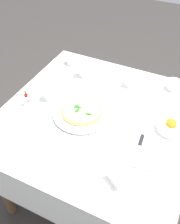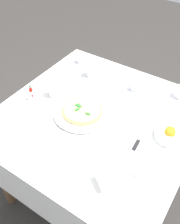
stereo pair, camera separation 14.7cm
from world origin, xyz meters
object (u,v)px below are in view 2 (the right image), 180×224
object	(u,v)px
water_glass_far_right	(91,69)
napkin_folded	(132,154)
menu_card	(98,181)
coffee_cup_back_corner	(136,86)
citrus_bowl	(169,134)
coffee_cup_right_edge	(180,93)
hot_sauce_bottle	(31,92)
pizza	(82,110)
water_glass_near_left	(53,89)
dinner_knife	(132,152)
pepper_shaker	(33,90)
coffee_cup_near_right	(82,59)
pizza_plate	(82,112)
salt_shaker	(29,96)

from	to	relation	value
water_glass_far_right	napkin_folded	size ratio (longest dim) A/B	0.49
water_glass_far_right	menu_card	size ratio (longest dim) A/B	1.50
coffee_cup_back_corner	citrus_bowl	xyz separation A→B (m)	(0.27, 0.33, -0.00)
menu_card	coffee_cup_right_edge	bearing A→B (deg)	118.01
water_glass_far_right	hot_sauce_bottle	world-z (taller)	water_glass_far_right
pizza	citrus_bowl	bearing A→B (deg)	101.72
napkin_folded	citrus_bowl	xyz separation A→B (m)	(-0.21, 0.11, 0.02)
coffee_cup_right_edge	menu_card	distance (m)	0.81
coffee_cup_back_corner	citrus_bowl	size ratio (longest dim) A/B	0.87
water_glass_near_left	citrus_bowl	size ratio (longest dim) A/B	0.68
napkin_folded	dinner_knife	bearing A→B (deg)	-2.58
pepper_shaker	water_glass_near_left	bearing A→B (deg)	116.19
pepper_shaker	menu_card	distance (m)	0.76
hot_sauce_bottle	water_glass_near_left	bearing A→B (deg)	128.47
water_glass_near_left	menu_card	bearing A→B (deg)	56.21
water_glass_far_right	citrus_bowl	xyz separation A→B (m)	(0.25, 0.65, -0.03)
coffee_cup_back_corner	hot_sauce_bottle	xyz separation A→B (m)	(0.42, -0.51, 0.00)
dinner_knife	hot_sauce_bottle	bearing A→B (deg)	-100.24
coffee_cup_near_right	coffee_cup_right_edge	size ratio (longest dim) A/B	1.00
pizza_plate	pizza	xyz separation A→B (m)	(0.00, -0.00, 0.01)
coffee_cup_right_edge	napkin_folded	world-z (taller)	coffee_cup_right_edge
hot_sauce_bottle	menu_card	world-z (taller)	hot_sauce_bottle
hot_sauce_bottle	pepper_shaker	distance (m)	0.03
water_glass_near_left	hot_sauce_bottle	size ratio (longest dim) A/B	1.23
coffee_cup_right_edge	menu_card	world-z (taller)	coffee_cup_right_edge
salt_shaker	coffee_cup_back_corner	bearing A→B (deg)	131.84
water_glass_near_left	water_glass_far_right	size ratio (longest dim) A/B	0.89
coffee_cup_right_edge	napkin_folded	size ratio (longest dim) A/B	0.55
pizza_plate	coffee_cup_near_right	world-z (taller)	coffee_cup_near_right
water_glass_far_right	hot_sauce_bottle	xyz separation A→B (m)	(0.39, -0.19, -0.02)
pizza_plate	napkin_folded	size ratio (longest dim) A/B	1.43
napkin_folded	hot_sauce_bottle	distance (m)	0.73
napkin_folded	dinner_knife	distance (m)	0.01
pizza	coffee_cup_right_edge	bearing A→B (deg)	137.64
coffee_cup_right_edge	water_glass_far_right	world-z (taller)	water_glass_far_right
pizza_plate	pizza	size ratio (longest dim) A/B	1.42
coffee_cup_back_corner	water_glass_near_left	world-z (taller)	water_glass_near_left
coffee_cup_near_right	menu_card	xyz separation A→B (m)	(0.78, 0.64, 0.00)
salt_shaker	menu_card	size ratio (longest dim) A/B	0.74
menu_card	pizza_plate	bearing A→B (deg)	168.08
menu_card	napkin_folded	bearing A→B (deg)	112.31
citrus_bowl	salt_shaker	world-z (taller)	citrus_bowl
water_glass_far_right	pepper_shaker	bearing A→B (deg)	-28.15
pizza	pepper_shaker	size ratio (longest dim) A/B	4.23
pizza	salt_shaker	xyz separation A→B (m)	(0.08, -0.34, 0.00)
coffee_cup_near_right	pepper_shaker	world-z (taller)	coffee_cup_near_right
coffee_cup_right_edge	hot_sauce_bottle	bearing A→B (deg)	-56.71
pizza	pepper_shaker	distance (m)	0.36
water_glass_near_left	napkin_folded	xyz separation A→B (m)	(0.15, 0.62, -0.03)
dinner_knife	pizza	bearing A→B (deg)	-111.77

